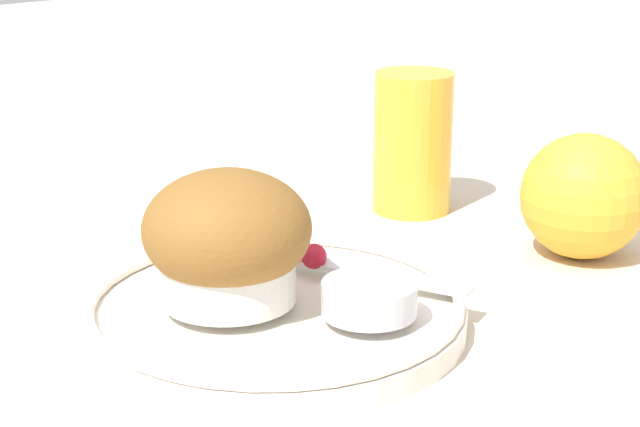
{
  "coord_description": "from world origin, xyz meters",
  "views": [
    {
      "loc": [
        0.45,
        -0.37,
        0.26
      ],
      "look_at": [
        -0.02,
        0.03,
        0.06
      ],
      "focal_mm": 60.0,
      "sensor_mm": 36.0,
      "label": 1
    }
  ],
  "objects_px": {
    "orange_fruit": "(584,196)",
    "juice_glass": "(413,142)",
    "butter_knife": "(352,269)",
    "muffin": "(227,240)"
  },
  "relations": [
    {
      "from": "butter_knife",
      "to": "juice_glass",
      "type": "bearing_deg",
      "value": 102.09
    },
    {
      "from": "orange_fruit",
      "to": "juice_glass",
      "type": "bearing_deg",
      "value": -174.29
    },
    {
      "from": "butter_knife",
      "to": "juice_glass",
      "type": "distance_m",
      "value": 0.19
    },
    {
      "from": "juice_glass",
      "to": "muffin",
      "type": "bearing_deg",
      "value": -68.84
    },
    {
      "from": "muffin",
      "to": "butter_knife",
      "type": "bearing_deg",
      "value": 80.71
    },
    {
      "from": "juice_glass",
      "to": "orange_fruit",
      "type": "bearing_deg",
      "value": 5.71
    },
    {
      "from": "muffin",
      "to": "butter_knife",
      "type": "relative_size",
      "value": 0.64
    },
    {
      "from": "butter_knife",
      "to": "juice_glass",
      "type": "xyz_separation_m",
      "value": [
        -0.11,
        0.16,
        0.03
      ]
    },
    {
      "from": "muffin",
      "to": "orange_fruit",
      "type": "distance_m",
      "value": 0.26
    },
    {
      "from": "orange_fruit",
      "to": "juice_glass",
      "type": "height_order",
      "value": "juice_glass"
    }
  ]
}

